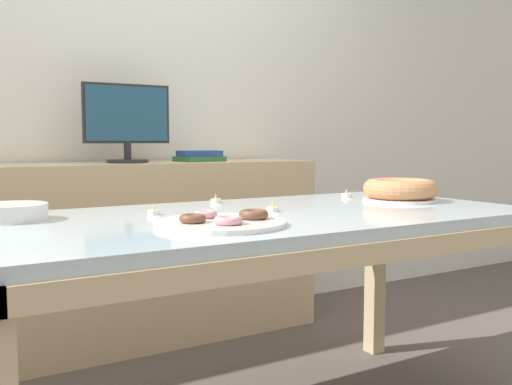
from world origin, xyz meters
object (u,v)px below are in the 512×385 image
Objects in this scene: pastry_platter at (222,222)px; tealight_near_front at (346,195)px; tealight_centre at (217,200)px; cake_chocolate_round at (400,190)px; tealight_left_edge at (273,209)px; computer_monitor at (127,123)px; book_stack at (199,156)px; tealight_near_cakes at (154,212)px; plate_stack at (11,212)px.

pastry_platter is 0.95m from tealight_near_front.
cake_chocolate_round is at bearing -25.61° from tealight_centre.
tealight_centre is (-0.04, 0.34, 0.00)m from tealight_left_edge.
tealight_left_edge is 0.34m from tealight_centre.
pastry_platter reaches higher than tealight_left_edge.
computer_monitor is at bearing 97.37° from tealight_centre.
book_stack reaches higher than tealight_centre.
tealight_centre is 0.58m from tealight_near_front.
tealight_left_edge is at bearing -18.55° from tealight_near_cakes.
tealight_left_edge is at bearing -177.36° from cake_chocolate_round.
tealight_near_cakes and tealight_near_front have the same top height.
book_stack is 0.66× the size of pastry_platter.
pastry_platter is 9.14× the size of tealight_centre.
cake_chocolate_round is 0.99m from tealight_near_cakes.
tealight_centre is 1.00× the size of tealight_near_front.
pastry_platter reaches higher than tealight_near_cakes.
tealight_near_front is at bearing -70.83° from book_stack.
tealight_near_cakes is at bearing 161.45° from tealight_left_edge.
tealight_near_cakes is (-0.37, 0.12, 0.00)m from tealight_left_edge.
computer_monitor is 10.60× the size of tealight_left_edge.
book_stack is at bearing 57.59° from tealight_near_cakes.
book_stack is 0.89m from tealight_near_front.
computer_monitor is 2.02× the size of plate_stack.
plate_stack is at bearing -177.72° from tealight_near_front.
tealight_near_cakes is (-0.62, -0.97, -0.15)m from book_stack.
plate_stack reaches higher than tealight_left_edge.
tealight_centre and tealight_near_front have the same top height.
tealight_left_edge and tealight_near_cakes have the same top height.
tealight_near_front is at bearing -51.07° from computer_monitor.
computer_monitor is 10.60× the size of tealight_centre.
pastry_platter is 9.14× the size of tealight_left_edge.
book_stack is 1.36m from plate_stack.
cake_chocolate_round is 7.19× the size of tealight_near_cakes.
tealight_left_edge is (-0.61, -0.03, -0.03)m from cake_chocolate_round.
computer_monitor reaches higher than book_stack.
cake_chocolate_round is (0.36, -1.07, -0.11)m from book_stack.
plate_stack reaches higher than tealight_centre.
pastry_platter is at bearing -150.89° from tealight_near_front.
plate_stack is at bearing 168.08° from tealight_near_cakes.
tealight_near_cakes is (-0.98, 0.10, -0.03)m from cake_chocolate_round.
tealight_near_front is at bearing 26.27° from tealight_left_edge.
computer_monitor reaches higher than tealight_near_cakes.
tealight_left_edge is at bearing -153.73° from tealight_near_front.
book_stack reaches higher than tealight_left_edge.
plate_stack is 5.25× the size of tealight_near_cakes.
pastry_platter is at bearing -115.45° from tealight_centre.
cake_chocolate_round is 0.79× the size of pastry_platter.
cake_chocolate_round is at bearing -55.04° from computer_monitor.
computer_monitor is at bearing 124.96° from cake_chocolate_round.
tealight_left_edge is at bearing -83.48° from tealight_centre.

